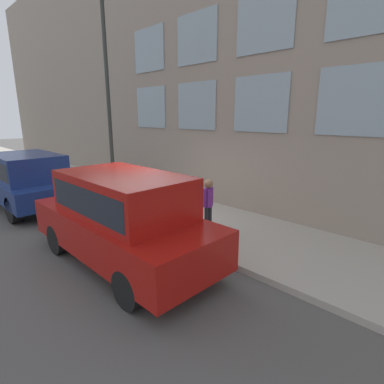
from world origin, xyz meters
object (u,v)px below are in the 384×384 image
Objects in this scene: parked_truck_red_near at (123,214)px; street_lamp at (107,77)px; fire_hydrant at (176,214)px; person at (208,201)px; parked_truck_navy_far at (27,177)px.

street_lamp is at bearing 61.64° from parked_truck_red_near.
parked_truck_red_near reaches higher than fire_hydrant.
person is 0.30× the size of parked_truck_red_near.
parked_truck_red_near is (-1.83, -0.44, 0.52)m from fire_hydrant.
street_lamp reaches higher than parked_truck_red_near.
person is 2.25m from parked_truck_red_near.
parked_truck_navy_far is at bearing 90.55° from parked_truck_red_near.
parked_truck_navy_far is at bearing -39.06° from person.
fire_hydrant is 0.93m from person.
street_lamp is (-0.17, 4.11, 3.18)m from person.
street_lamp reaches higher than fire_hydrant.
parked_truck_navy_far is (-0.05, 5.59, -0.03)m from parked_truck_red_near.
parked_truck_red_near is at bearing -166.41° from fire_hydrant.
parked_truck_navy_far reaches higher than person.
fire_hydrant is 0.17× the size of parked_truck_red_near.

